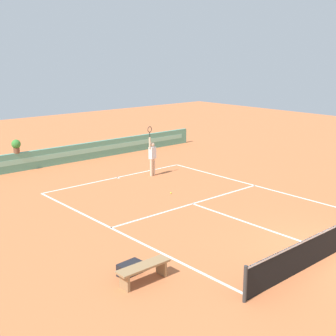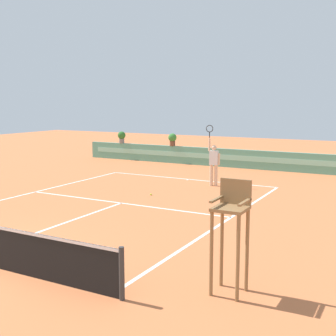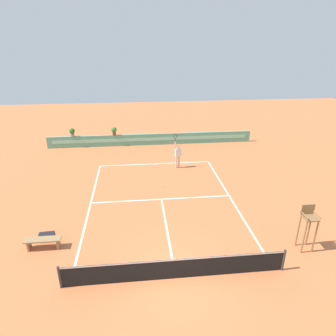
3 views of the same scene
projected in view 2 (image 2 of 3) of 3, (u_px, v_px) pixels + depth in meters
ground_plane at (115, 205)px, 15.36m from camera, size 60.00×60.00×0.00m
court_lines at (126, 201)px, 15.99m from camera, size 8.32×11.94×0.01m
back_wall_barrier at (225, 158)px, 24.32m from camera, size 18.00×0.21×1.00m
umpire_chair at (231, 223)px, 8.21m from camera, size 0.60×0.60×2.14m
tennis_player at (214, 161)px, 18.79m from camera, size 0.61×0.28×2.58m
tennis_ball_near_baseline at (151, 194)px, 17.02m from camera, size 0.07×0.07×0.07m
potted_plant_left at (172, 139)px, 25.71m from camera, size 0.48×0.48×0.72m
potted_plant_far_left at (122, 136)px, 27.38m from camera, size 0.48×0.48×0.72m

